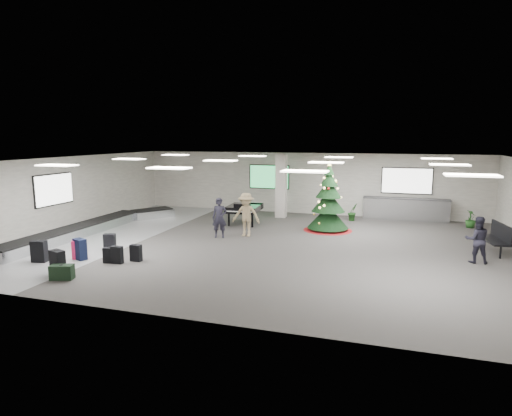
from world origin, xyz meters
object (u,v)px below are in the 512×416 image
(grand_piano, at_px, (244,208))
(service_counter, at_px, (405,209))
(traveler_bench, at_px, (477,240))
(pink_suitcase, at_px, (79,250))
(christmas_tree, at_px, (328,207))
(potted_plant_right, at_px, (471,219))
(potted_plant_left, at_px, (353,212))
(traveler_a, at_px, (220,218))
(baggage_carousel, at_px, (94,227))
(bench, at_px, (497,237))
(traveler_b, at_px, (246,215))

(grand_piano, bearing_deg, service_counter, 21.22)
(traveler_bench, bearing_deg, pink_suitcase, 11.39)
(service_counter, distance_m, christmas_tree, 4.80)
(potted_plant_right, bearing_deg, potted_plant_left, 179.03)
(grand_piano, height_order, traveler_a, traveler_a)
(baggage_carousel, bearing_deg, grand_piano, 31.49)
(christmas_tree, height_order, traveler_a, christmas_tree)
(pink_suitcase, relative_size, potted_plant_left, 0.75)
(service_counter, distance_m, pink_suitcase, 14.85)
(traveler_a, bearing_deg, christmas_tree, 17.50)
(baggage_carousel, bearing_deg, traveler_a, 6.30)
(potted_plant_right, bearing_deg, traveler_bench, -97.66)
(potted_plant_left, xyz_separation_m, potted_plant_right, (5.18, -0.09, -0.03))
(service_counter, distance_m, traveler_a, 9.52)
(pink_suitcase, distance_m, traveler_a, 5.42)
(bench, bearing_deg, pink_suitcase, -169.66)
(pink_suitcase, height_order, traveler_b, traveler_b)
(traveler_b, height_order, potted_plant_right, traveler_b)
(christmas_tree, bearing_deg, baggage_carousel, -160.97)
(service_counter, xyz_separation_m, potted_plant_right, (2.74, -1.04, -0.14))
(traveler_a, xyz_separation_m, potted_plant_left, (4.85, 5.17, -0.38))
(pink_suitcase, height_order, christmas_tree, christmas_tree)
(traveler_a, height_order, potted_plant_left, traveler_a)
(baggage_carousel, bearing_deg, bench, 4.59)
(baggage_carousel, relative_size, potted_plant_right, 12.07)
(grand_piano, height_order, bench, bench)
(traveler_bench, distance_m, potted_plant_left, 7.41)
(service_counter, xyz_separation_m, traveler_a, (-7.29, -6.12, 0.27))
(christmas_tree, height_order, grand_piano, christmas_tree)
(service_counter, relative_size, traveler_b, 2.27)
(grand_piano, bearing_deg, traveler_b, -72.40)
(baggage_carousel, xyz_separation_m, service_counter, (12.84, 6.73, 0.33))
(pink_suitcase, height_order, potted_plant_right, potted_plant_right)
(christmas_tree, height_order, bench, christmas_tree)
(grand_piano, relative_size, potted_plant_left, 2.19)
(grand_piano, bearing_deg, christmas_tree, -5.54)
(grand_piano, relative_size, traveler_a, 1.17)
(christmas_tree, relative_size, potted_plant_left, 3.48)
(pink_suitcase, relative_size, traveler_bench, 0.42)
(grand_piano, xyz_separation_m, potted_plant_right, (9.96, 2.25, -0.34))
(pink_suitcase, relative_size, bench, 0.37)
(traveler_a, bearing_deg, baggage_carousel, 169.93)
(traveler_bench, bearing_deg, grand_piano, -25.43)
(traveler_bench, height_order, potted_plant_left, traveler_bench)
(christmas_tree, bearing_deg, traveler_a, -146.13)
(traveler_b, bearing_deg, potted_plant_left, 48.22)
(bench, xyz_separation_m, potted_plant_right, (-0.10, 4.43, -0.20))
(traveler_a, distance_m, traveler_b, 1.10)
(grand_piano, relative_size, potted_plant_right, 2.35)
(traveler_a, bearing_deg, traveler_b, 14.46)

